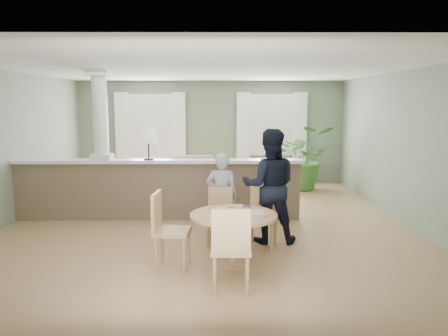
{
  "coord_description": "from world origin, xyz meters",
  "views": [
    {
      "loc": [
        0.27,
        -7.67,
        2.13
      ],
      "look_at": [
        0.31,
        -1.0,
        1.13
      ],
      "focal_mm": 35.0,
      "sensor_mm": 36.0,
      "label": 1
    }
  ],
  "objects_px": {
    "chair_far_man": "(263,210)",
    "child_person": "(222,196)",
    "houseplant": "(304,158)",
    "man_person": "(269,186)",
    "sofa": "(161,178)",
    "chair_side": "(166,226)",
    "chair_far_boy": "(220,213)",
    "chair_near": "(231,245)",
    "dining_table": "(234,224)"
  },
  "relations": [
    {
      "from": "chair_far_man",
      "to": "child_person",
      "type": "height_order",
      "value": "child_person"
    },
    {
      "from": "houseplant",
      "to": "man_person",
      "type": "height_order",
      "value": "man_person"
    },
    {
      "from": "sofa",
      "to": "chair_side",
      "type": "bearing_deg",
      "value": -86.98
    },
    {
      "from": "houseplant",
      "to": "child_person",
      "type": "height_order",
      "value": "houseplant"
    },
    {
      "from": "chair_side",
      "to": "child_person",
      "type": "distance_m",
      "value": 1.41
    },
    {
      "from": "sofa",
      "to": "houseplant",
      "type": "distance_m",
      "value": 3.55
    },
    {
      "from": "houseplant",
      "to": "chair_side",
      "type": "height_order",
      "value": "houseplant"
    },
    {
      "from": "chair_far_boy",
      "to": "chair_near",
      "type": "xyz_separation_m",
      "value": [
        0.13,
        -1.72,
        0.07
      ]
    },
    {
      "from": "houseplant",
      "to": "dining_table",
      "type": "height_order",
      "value": "houseplant"
    },
    {
      "from": "dining_table",
      "to": "child_person",
      "type": "bearing_deg",
      "value": 98.05
    },
    {
      "from": "houseplant",
      "to": "chair_far_boy",
      "type": "relative_size",
      "value": 1.84
    },
    {
      "from": "chair_far_boy",
      "to": "chair_side",
      "type": "bearing_deg",
      "value": -120.97
    },
    {
      "from": "houseplant",
      "to": "chair_side",
      "type": "distance_m",
      "value": 5.86
    },
    {
      "from": "dining_table",
      "to": "houseplant",
      "type": "bearing_deg",
      "value": 69.86
    },
    {
      "from": "dining_table",
      "to": "chair_far_boy",
      "type": "relative_size",
      "value": 1.32
    },
    {
      "from": "chair_far_boy",
      "to": "sofa",
      "type": "bearing_deg",
      "value": 117.61
    },
    {
      "from": "dining_table",
      "to": "chair_side",
      "type": "height_order",
      "value": "chair_side"
    },
    {
      "from": "dining_table",
      "to": "man_person",
      "type": "distance_m",
      "value": 1.18
    },
    {
      "from": "man_person",
      "to": "chair_side",
      "type": "bearing_deg",
      "value": 39.51
    },
    {
      "from": "chair_far_boy",
      "to": "chair_far_man",
      "type": "distance_m",
      "value": 0.65
    },
    {
      "from": "houseplant",
      "to": "man_person",
      "type": "xyz_separation_m",
      "value": [
        -1.29,
        -4.11,
        0.08
      ]
    },
    {
      "from": "houseplant",
      "to": "chair_far_man",
      "type": "height_order",
      "value": "houseplant"
    },
    {
      "from": "chair_near",
      "to": "man_person",
      "type": "distance_m",
      "value": 1.96
    },
    {
      "from": "houseplant",
      "to": "dining_table",
      "type": "distance_m",
      "value": 5.42
    },
    {
      "from": "dining_table",
      "to": "child_person",
      "type": "xyz_separation_m",
      "value": [
        -0.16,
        1.12,
        0.13
      ]
    },
    {
      "from": "dining_table",
      "to": "chair_near",
      "type": "bearing_deg",
      "value": -93.84
    },
    {
      "from": "child_person",
      "to": "sofa",
      "type": "bearing_deg",
      "value": -55.62
    },
    {
      "from": "houseplant",
      "to": "chair_far_man",
      "type": "distance_m",
      "value": 4.54
    },
    {
      "from": "chair_far_boy",
      "to": "man_person",
      "type": "height_order",
      "value": "man_person"
    },
    {
      "from": "chair_far_man",
      "to": "man_person",
      "type": "xyz_separation_m",
      "value": [
        0.12,
        0.2,
        0.33
      ]
    },
    {
      "from": "dining_table",
      "to": "child_person",
      "type": "relative_size",
      "value": 0.83
    },
    {
      "from": "dining_table",
      "to": "chair_far_man",
      "type": "relative_size",
      "value": 1.16
    },
    {
      "from": "chair_near",
      "to": "man_person",
      "type": "bearing_deg",
      "value": -107.58
    },
    {
      "from": "chair_far_boy",
      "to": "man_person",
      "type": "relative_size",
      "value": 0.49
    },
    {
      "from": "houseplant",
      "to": "chair_side",
      "type": "bearing_deg",
      "value": -117.97
    },
    {
      "from": "sofa",
      "to": "chair_far_man",
      "type": "relative_size",
      "value": 3.18
    },
    {
      "from": "chair_side",
      "to": "child_person",
      "type": "relative_size",
      "value": 0.72
    },
    {
      "from": "sofa",
      "to": "man_person",
      "type": "distance_m",
      "value": 3.78
    },
    {
      "from": "chair_side",
      "to": "houseplant",
      "type": "bearing_deg",
      "value": -22.88
    },
    {
      "from": "man_person",
      "to": "chair_far_boy",
      "type": "bearing_deg",
      "value": 11.71
    },
    {
      "from": "chair_far_man",
      "to": "man_person",
      "type": "height_order",
      "value": "man_person"
    },
    {
      "from": "dining_table",
      "to": "sofa",
      "type": "bearing_deg",
      "value": 110.46
    },
    {
      "from": "chair_far_man",
      "to": "child_person",
      "type": "distance_m",
      "value": 0.71
    },
    {
      "from": "sofa",
      "to": "houseplant",
      "type": "relative_size",
      "value": 1.97
    },
    {
      "from": "sofa",
      "to": "chair_side",
      "type": "xyz_separation_m",
      "value": [
        0.65,
        -4.18,
        0.09
      ]
    },
    {
      "from": "dining_table",
      "to": "chair_near",
      "type": "xyz_separation_m",
      "value": [
        -0.06,
        -0.86,
        0.0
      ]
    },
    {
      "from": "dining_table",
      "to": "chair_side",
      "type": "bearing_deg",
      "value": -174.43
    },
    {
      "from": "houseplant",
      "to": "dining_table",
      "type": "bearing_deg",
      "value": -110.14
    },
    {
      "from": "chair_far_man",
      "to": "child_person",
      "type": "bearing_deg",
      "value": 166.16
    },
    {
      "from": "houseplant",
      "to": "man_person",
      "type": "distance_m",
      "value": 4.31
    }
  ]
}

